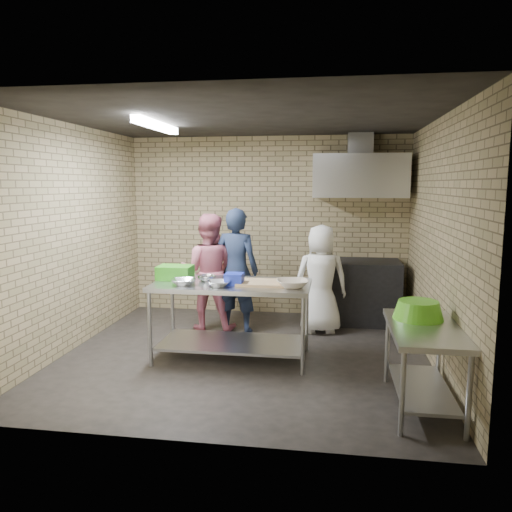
{
  "coord_description": "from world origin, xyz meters",
  "views": [
    {
      "loc": [
        0.97,
        -5.48,
        1.99
      ],
      "look_at": [
        0.1,
        0.2,
        1.15
      ],
      "focal_mm": 34.74,
      "sensor_mm": 36.0,
      "label": 1
    }
  ],
  "objects_px": {
    "green_crate": "(175,272)",
    "bottle_red": "(363,181)",
    "woman_white": "(321,279)",
    "bottle_green": "(391,182)",
    "stove": "(357,291)",
    "man_navy": "(236,270)",
    "green_basin": "(418,310)",
    "side_counter": "(423,367)",
    "woman_pink": "(208,272)",
    "prep_table": "(232,321)",
    "blue_tub": "(234,279)"
  },
  "relations": [
    {
      "from": "green_crate",
      "to": "bottle_red",
      "type": "relative_size",
      "value": 2.18
    },
    {
      "from": "woman_white",
      "to": "bottle_green",
      "type": "bearing_deg",
      "value": -148.43
    },
    {
      "from": "stove",
      "to": "bottle_green",
      "type": "height_order",
      "value": "bottle_green"
    },
    {
      "from": "man_navy",
      "to": "woman_white",
      "type": "relative_size",
      "value": 1.15
    },
    {
      "from": "bottle_green",
      "to": "man_navy",
      "type": "height_order",
      "value": "bottle_green"
    },
    {
      "from": "green_basin",
      "to": "bottle_green",
      "type": "bearing_deg",
      "value": 89.58
    },
    {
      "from": "man_navy",
      "to": "bottle_green",
      "type": "bearing_deg",
      "value": -147.53
    },
    {
      "from": "stove",
      "to": "bottle_red",
      "type": "distance_m",
      "value": 1.6
    },
    {
      "from": "side_counter",
      "to": "green_basin",
      "type": "bearing_deg",
      "value": 94.57
    },
    {
      "from": "woman_pink",
      "to": "woman_white",
      "type": "height_order",
      "value": "woman_pink"
    },
    {
      "from": "prep_table",
      "to": "bottle_red",
      "type": "relative_size",
      "value": 9.81
    },
    {
      "from": "green_crate",
      "to": "bottle_red",
      "type": "bearing_deg",
      "value": 39.97
    },
    {
      "from": "blue_tub",
      "to": "woman_pink",
      "type": "relative_size",
      "value": 0.12
    },
    {
      "from": "side_counter",
      "to": "man_navy",
      "type": "distance_m",
      "value": 2.95
    },
    {
      "from": "bottle_green",
      "to": "green_crate",
      "type": "bearing_deg",
      "value": -144.59
    },
    {
      "from": "stove",
      "to": "woman_pink",
      "type": "relative_size",
      "value": 0.75
    },
    {
      "from": "prep_table",
      "to": "man_navy",
      "type": "relative_size",
      "value": 1.05
    },
    {
      "from": "blue_tub",
      "to": "bottle_red",
      "type": "height_order",
      "value": "bottle_red"
    },
    {
      "from": "side_counter",
      "to": "stove",
      "type": "distance_m",
      "value": 2.79
    },
    {
      "from": "woman_pink",
      "to": "woman_white",
      "type": "relative_size",
      "value": 1.09
    },
    {
      "from": "prep_table",
      "to": "side_counter",
      "type": "relative_size",
      "value": 1.47
    },
    {
      "from": "man_navy",
      "to": "woman_white",
      "type": "distance_m",
      "value": 1.14
    },
    {
      "from": "stove",
      "to": "green_crate",
      "type": "xyz_separation_m",
      "value": [
        -2.18,
        -1.63,
        0.51
      ]
    },
    {
      "from": "prep_table",
      "to": "man_navy",
      "type": "distance_m",
      "value": 1.12
    },
    {
      "from": "stove",
      "to": "woman_pink",
      "type": "height_order",
      "value": "woman_pink"
    },
    {
      "from": "prep_table",
      "to": "bottle_red",
      "type": "height_order",
      "value": "bottle_red"
    },
    {
      "from": "side_counter",
      "to": "green_crate",
      "type": "bearing_deg",
      "value": 156.98
    },
    {
      "from": "green_basin",
      "to": "man_navy",
      "type": "height_order",
      "value": "man_navy"
    },
    {
      "from": "green_crate",
      "to": "woman_white",
      "type": "relative_size",
      "value": 0.27
    },
    {
      "from": "bottle_red",
      "to": "green_basin",
      "type": "bearing_deg",
      "value": -82.1
    },
    {
      "from": "woman_white",
      "to": "woman_pink",
      "type": "bearing_deg",
      "value": -5.04
    },
    {
      "from": "green_crate",
      "to": "woman_pink",
      "type": "relative_size",
      "value": 0.25
    },
    {
      "from": "green_crate",
      "to": "blue_tub",
      "type": "distance_m",
      "value": 0.78
    },
    {
      "from": "woman_white",
      "to": "green_basin",
      "type": "bearing_deg",
      "value": 107.13
    },
    {
      "from": "side_counter",
      "to": "woman_white",
      "type": "xyz_separation_m",
      "value": [
        -0.96,
        2.18,
        0.35
      ]
    },
    {
      "from": "blue_tub",
      "to": "bottle_green",
      "type": "bearing_deg",
      "value": 48.0
    },
    {
      "from": "stove",
      "to": "man_navy",
      "type": "height_order",
      "value": "man_navy"
    },
    {
      "from": "prep_table",
      "to": "green_crate",
      "type": "xyz_separation_m",
      "value": [
        -0.7,
        0.12,
        0.52
      ]
    },
    {
      "from": "stove",
      "to": "man_navy",
      "type": "xyz_separation_m",
      "value": [
        -1.63,
        -0.71,
        0.39
      ]
    },
    {
      "from": "woman_white",
      "to": "side_counter",
      "type": "bearing_deg",
      "value": 104.94
    },
    {
      "from": "prep_table",
      "to": "man_navy",
      "type": "bearing_deg",
      "value": 98.09
    },
    {
      "from": "side_counter",
      "to": "bottle_red",
      "type": "height_order",
      "value": "bottle_red"
    },
    {
      "from": "green_basin",
      "to": "man_navy",
      "type": "distance_m",
      "value": 2.73
    },
    {
      "from": "green_basin",
      "to": "bottle_red",
      "type": "relative_size",
      "value": 2.56
    },
    {
      "from": "green_basin",
      "to": "woman_pink",
      "type": "relative_size",
      "value": 0.29
    },
    {
      "from": "side_counter",
      "to": "blue_tub",
      "type": "relative_size",
      "value": 6.12
    },
    {
      "from": "woman_white",
      "to": "green_crate",
      "type": "bearing_deg",
      "value": 23.56
    },
    {
      "from": "woman_pink",
      "to": "prep_table",
      "type": "bearing_deg",
      "value": 113.18
    },
    {
      "from": "stove",
      "to": "woman_white",
      "type": "relative_size",
      "value": 0.82
    },
    {
      "from": "blue_tub",
      "to": "woman_white",
      "type": "height_order",
      "value": "woman_white"
    }
  ]
}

